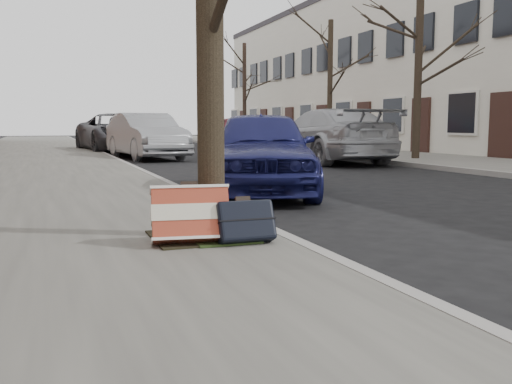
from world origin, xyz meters
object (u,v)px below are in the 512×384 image
object	(u,v)px
suitcase_red	(190,215)
suitcase_navy	(245,221)
car_near_front	(260,151)
car_near_mid	(146,136)

from	to	relation	value
suitcase_red	suitcase_navy	bearing A→B (deg)	-8.94
car_near_front	suitcase_red	bearing A→B (deg)	-99.57
suitcase_navy	suitcase_red	bearing A→B (deg)	163.03
car_near_front	suitcase_navy	bearing A→B (deg)	-93.88
car_near_mid	suitcase_red	bearing A→B (deg)	-105.60
car_near_front	car_near_mid	bearing A→B (deg)	109.32
suitcase_red	suitcase_navy	xyz separation A→B (m)	(0.44, -0.14, -0.05)
car_near_front	car_near_mid	distance (m)	10.19
suitcase_red	car_near_front	distance (m)	4.63
suitcase_navy	car_near_mid	bearing A→B (deg)	84.07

